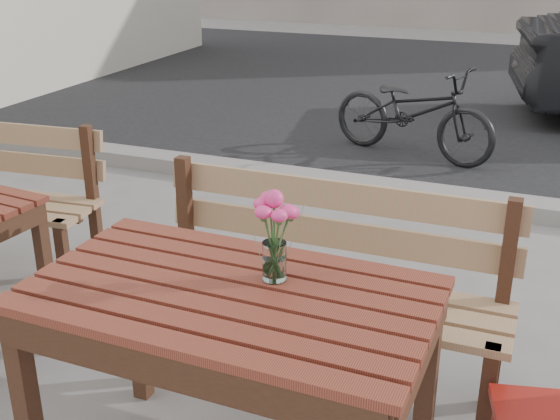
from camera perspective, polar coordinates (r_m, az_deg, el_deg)
name	(u,v)px	position (r m, az deg, el deg)	size (l,w,h in m)	color
street	(470,130)	(7.18, 15.21, 6.31)	(30.00, 8.12, 0.12)	black
main_table	(230,325)	(2.32, -4.08, -9.31)	(1.32, 0.79, 0.80)	#562216
main_bench	(327,263)	(2.92, 3.82, -4.34)	(1.54, 0.46, 0.96)	#A17453
main_vase	(274,225)	(2.23, -0.47, -1.22)	(0.17, 0.17, 0.31)	white
bicycle	(413,112)	(6.21, 10.78, 7.87)	(0.53, 1.52, 0.80)	black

